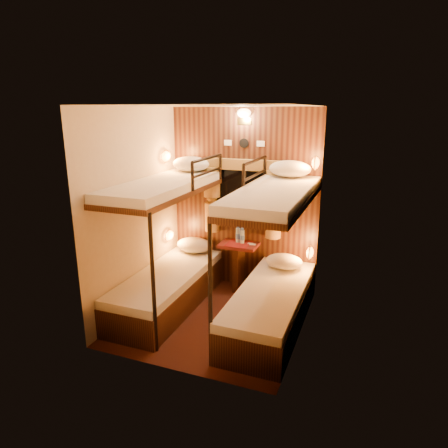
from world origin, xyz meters
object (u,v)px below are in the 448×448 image
at_px(bunk_right, 271,280).
at_px(bottle_left, 238,235).
at_px(table, 239,260).
at_px(bottle_right, 242,237).
at_px(bunk_left, 167,264).

height_order(bunk_right, bottle_left, bunk_right).
distance_m(table, bottle_right, 0.33).
height_order(bunk_right, table, bunk_right).
xyz_separation_m(bunk_left, table, (0.65, 0.78, -0.14)).
xyz_separation_m(bottle_left, bottle_right, (0.06, -0.02, -0.01)).
bearing_deg(bunk_left, table, 50.33).
relative_size(bunk_right, table, 2.90).
distance_m(bunk_left, table, 1.02).
xyz_separation_m(bunk_left, bottle_right, (0.68, 0.81, 0.18)).
bearing_deg(bunk_right, bottle_left, 129.03).
relative_size(table, bottle_left, 2.82).
height_order(table, bottle_right, bottle_right).
relative_size(table, bottle_right, 3.10).
relative_size(bottle_left, bottle_right, 1.10).
height_order(bottle_left, bottle_right, bottle_left).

